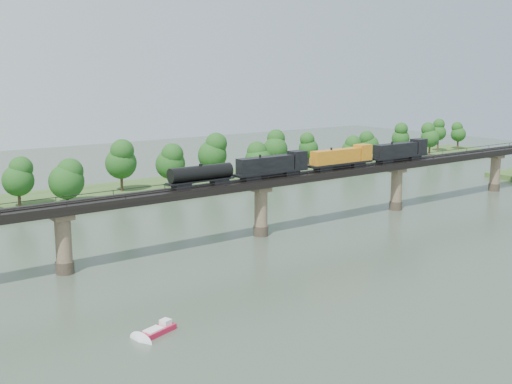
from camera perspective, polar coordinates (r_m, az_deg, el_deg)
ground at (r=106.67m, az=10.33°, el=-7.12°), size 400.00×400.00×0.00m
far_bank at (r=173.71m, az=-10.63°, el=0.12°), size 300.00×24.00×1.60m
bridge at (r=126.71m, az=0.44°, el=-1.51°), size 236.00×30.00×11.50m
bridge_superstructure at (r=125.50m, az=0.45°, el=1.32°), size 220.00×4.90×0.75m
far_treeline at (r=164.96m, az=-12.59°, el=2.31°), size 289.06×17.54×13.60m
freight_train at (r=134.93m, az=5.63°, el=2.79°), size 69.77×2.72×4.80m
motorboat at (r=83.17m, az=-8.67°, el=-12.00°), size 5.27×3.20×1.39m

